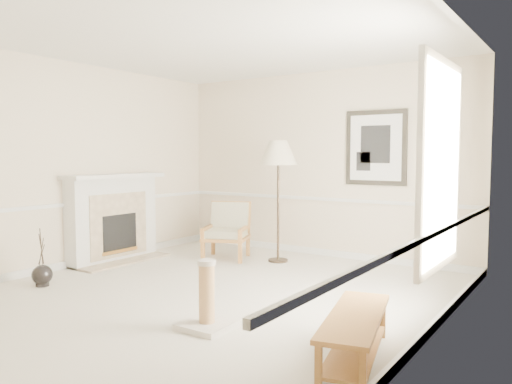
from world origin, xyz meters
TOP-DOWN VIEW (x-y plane):
  - ground at (0.00, 0.00)m, footprint 5.50×5.50m
  - room at (0.14, 0.08)m, footprint 5.04×5.54m
  - fireplace at (-2.34, 0.60)m, footprint 0.64×1.64m
  - floor_vase at (-1.88, -0.88)m, footprint 0.24×0.24m
  - armchair at (-1.06, 1.74)m, footprint 0.87×0.89m
  - floor_lamp at (-0.25, 1.94)m, footprint 0.74×0.74m
  - bench at (2.15, -0.81)m, footprint 0.69×1.35m
  - scratching_post at (0.73, -0.89)m, footprint 0.46×0.46m

SIDE VIEW (x-z plane):
  - ground at x=0.00m, z-range 0.00..0.00m
  - floor_vase at x=-1.88m, z-range -0.23..0.49m
  - scratching_post at x=0.73m, z-range -0.12..0.52m
  - bench at x=2.15m, z-range 0.06..0.43m
  - armchair at x=-1.06m, z-range 0.03..0.90m
  - fireplace at x=-2.34m, z-range -0.01..1.30m
  - floor_lamp at x=-0.25m, z-range 0.67..2.48m
  - room at x=0.14m, z-range 0.41..3.33m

